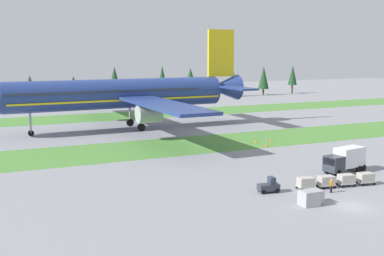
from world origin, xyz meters
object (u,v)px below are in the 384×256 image
(taxiway_marker_0, at_px, (271,140))
(taxiway_marker_2, at_px, (256,141))
(cargo_dolly_lead, at_px, (306,182))
(cargo_dolly_fourth, at_px, (366,178))
(ground_crew_marshaller, at_px, (331,185))
(uld_container_2, at_px, (309,198))
(uld_container_0, at_px, (309,198))
(cargo_dolly_second, at_px, (326,181))
(uld_container_1, at_px, (313,197))
(baggage_tug, at_px, (269,186))
(catering_truck, at_px, (345,159))
(airliner, at_px, (125,93))
(cargo_dolly_third, at_px, (346,179))
(taxiway_marker_1, at_px, (266,144))

(taxiway_marker_0, bearing_deg, taxiway_marker_2, 168.26)
(cargo_dolly_lead, distance_m, taxiway_marker_0, 32.48)
(cargo_dolly_fourth, xyz_separation_m, ground_crew_marshaller, (-6.57, -1.07, 0.03))
(cargo_dolly_lead, height_order, uld_container_2, uld_container_2)
(cargo_dolly_fourth, relative_size, ground_crew_marshaller, 1.38)
(cargo_dolly_fourth, bearing_deg, uld_container_0, 116.52)
(uld_container_0, bearing_deg, cargo_dolly_second, 36.46)
(cargo_dolly_fourth, distance_m, ground_crew_marshaller, 6.65)
(ground_crew_marshaller, relative_size, uld_container_1, 0.87)
(baggage_tug, distance_m, catering_truck, 16.15)
(uld_container_1, bearing_deg, catering_truck, 36.17)
(cargo_dolly_second, relative_size, uld_container_2, 1.20)
(catering_truck, xyz_separation_m, taxiway_marker_2, (0.50, 25.02, -1.66))
(baggage_tug, xyz_separation_m, uld_container_0, (1.38, -5.99, 0.01))
(cargo_dolly_second, height_order, ground_crew_marshaller, ground_crew_marshaller)
(airliner, bearing_deg, taxiway_marker_2, -145.72)
(ground_crew_marshaller, distance_m, uld_container_2, 6.42)
(cargo_dolly_third, relative_size, taxiway_marker_0, 3.75)
(uld_container_1, bearing_deg, cargo_dolly_lead, 61.16)
(airliner, bearing_deg, taxiway_marker_1, -149.91)
(cargo_dolly_second, bearing_deg, baggage_tug, 90.00)
(catering_truck, relative_size, taxiway_marker_2, 12.51)
(airliner, bearing_deg, cargo_dolly_second, -171.08)
(cargo_dolly_second, relative_size, taxiway_marker_2, 4.15)
(airliner, xyz_separation_m, baggage_tug, (2.25, -54.71, -7.23))
(cargo_dolly_second, bearing_deg, uld_container_1, 137.53)
(airliner, relative_size, ground_crew_marshaller, 40.87)
(cargo_dolly_lead, relative_size, taxiway_marker_2, 4.15)
(catering_truck, relative_size, uld_container_1, 3.62)
(baggage_tug, distance_m, uld_container_2, 6.36)
(ground_crew_marshaller, bearing_deg, baggage_tug, -46.57)
(baggage_tug, bearing_deg, taxiway_marker_1, -23.36)
(uld_container_0, distance_m, taxiway_marker_1, 34.27)
(catering_truck, bearing_deg, taxiway_marker_2, -11.12)
(taxiway_marker_0, distance_m, taxiway_marker_2, 3.06)
(cargo_dolly_second, distance_m, taxiway_marker_2, 31.43)
(cargo_dolly_lead, height_order, taxiway_marker_2, cargo_dolly_lead)
(catering_truck, bearing_deg, baggage_tug, 94.64)
(airliner, height_order, taxiway_marker_1, airliner)
(uld_container_1, distance_m, uld_container_2, 1.10)
(uld_container_1, relative_size, taxiway_marker_2, 3.45)
(airliner, relative_size, baggage_tug, 25.67)
(uld_container_0, height_order, uld_container_1, uld_container_0)
(cargo_dolly_third, distance_m, cargo_dolly_fourth, 2.90)
(cargo_dolly_third, distance_m, catering_truck, 7.61)
(baggage_tug, relative_size, ground_crew_marshaller, 1.59)
(ground_crew_marshaller, relative_size, uld_container_2, 0.87)
(cargo_dolly_third, bearing_deg, ground_crew_marshaller, 121.25)
(uld_container_0, bearing_deg, taxiway_marker_0, 62.82)
(cargo_dolly_third, height_order, uld_container_0, uld_container_0)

